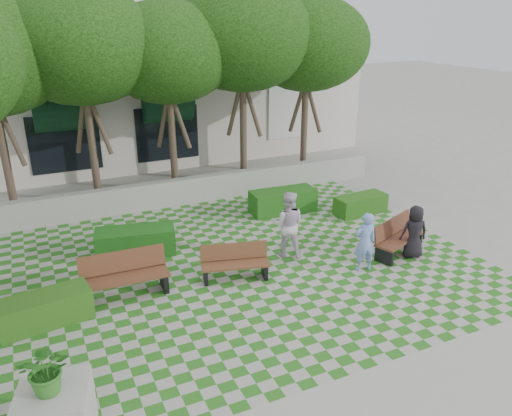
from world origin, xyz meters
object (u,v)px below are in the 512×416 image
hedge_midleft (136,242)px  person_dark (414,232)px  hedge_midright (283,201)px  bench_west (125,276)px  hedge_west (45,310)px  bench_east (398,237)px  person_white (288,224)px  hedge_east (360,204)px  planter_front (54,406)px  bench_mid (235,263)px  person_blue (365,242)px

hedge_midleft → person_dark: (6.83, -3.36, 0.37)m
hedge_midleft → person_dark: bearing=-26.2°
hedge_midright → bench_west: bearing=-152.0°
hedge_west → person_dark: size_ratio=1.30×
bench_east → person_white: person_white is taller
hedge_west → person_dark: (9.33, -0.87, 0.41)m
bench_east → hedge_east: bearing=52.4°
bench_west → hedge_midleft: bench_west is taller
hedge_midright → hedge_midleft: size_ratio=1.02×
bench_west → hedge_east: (8.13, 1.91, -0.20)m
planter_front → person_white: person_white is taller
bench_west → person_white: 4.48m
bench_west → hedge_midright: 6.63m
bench_mid → hedge_east: bench_mid is taller
bench_west → person_dark: bearing=-7.9°
hedge_midright → hedge_west: bearing=-155.1°
hedge_east → hedge_midright: bearing=152.2°
bench_east → hedge_midright: bench_east is taller
bench_mid → bench_west: size_ratio=0.87×
planter_front → person_blue: bearing=19.0°
hedge_midleft → planter_front: 6.59m
bench_mid → hedge_west: bearing=-164.4°
hedge_east → planter_front: planter_front is taller
hedge_east → person_white: size_ratio=0.96×
hedge_east → hedge_midright: (-2.28, 1.20, 0.07)m
bench_west → hedge_east: bench_west is taller
hedge_midright → person_blue: bearing=-90.0°
person_blue → person_dark: bearing=-166.9°
hedge_midright → person_white: person_white is taller
bench_east → hedge_midright: (-1.46, 4.04, -0.09)m
hedge_midright → hedge_west: size_ratio=1.13×
person_blue → hedge_west: bearing=4.1°
person_white → bench_east: bearing=-169.7°
hedge_midright → hedge_west: (-7.66, -3.55, -0.05)m
hedge_east → hedge_midright: hedge_midright is taller
hedge_midleft → bench_mid: bearing=-50.9°
bench_mid → planter_front: planter_front is taller
bench_mid → hedge_midleft: bench_mid is taller
bench_mid → planter_front: (-4.48, -3.66, 0.32)m
bench_east → hedge_west: size_ratio=1.01×
bench_mid → person_dark: size_ratio=1.20×
hedge_east → hedge_midleft: hedge_midleft is taller
person_white → hedge_midleft: bearing=6.3°
bench_east → person_dark: size_ratio=1.31×
planter_front → person_dark: planter_front is taller
bench_mid → bench_west: 2.68m
bench_east → hedge_midleft: size_ratio=0.91×
hedge_midright → person_dark: size_ratio=1.47×
bench_west → person_blue: size_ratio=1.27×
hedge_east → person_white: bearing=-155.3°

